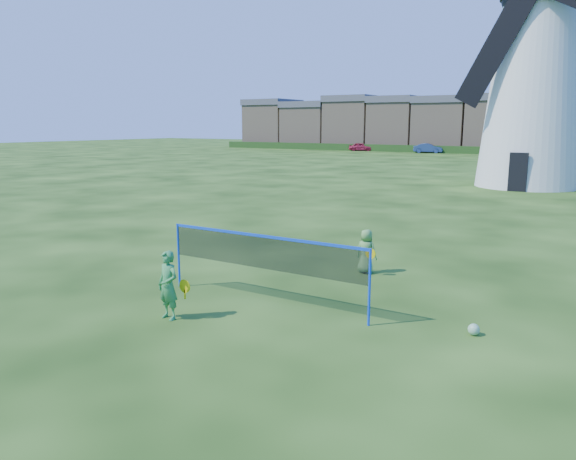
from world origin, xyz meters
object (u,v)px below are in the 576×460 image
at_px(badminton_net, 263,253).
at_px(player_boy, 366,251).
at_px(car_right, 428,148).
at_px(windmill, 534,80).
at_px(player_girl, 168,285).
at_px(play_ball, 474,329).
at_px(car_left, 361,147).

bearing_deg(badminton_net, player_boy, 77.00).
bearing_deg(car_right, windmill, -166.30).
bearing_deg(player_girl, windmill, 93.15).
relative_size(player_girl, play_ball, 6.39).
relative_size(badminton_net, car_right, 1.28).
xyz_separation_m(windmill, player_girl, (-1.85, -29.80, -5.83)).
bearing_deg(car_left, badminton_net, -170.80).
relative_size(player_girl, car_left, 0.39).
bearing_deg(windmill, badminton_net, -91.58).
height_order(badminton_net, player_girl, badminton_net).
relative_size(badminton_net, car_left, 1.41).
relative_size(badminton_net, play_ball, 22.95).
bearing_deg(badminton_net, player_girl, -120.93).
height_order(badminton_net, play_ball, badminton_net).
bearing_deg(play_ball, badminton_net, -172.29).
bearing_deg(car_right, play_ball, -173.77).
distance_m(player_girl, car_left, 73.37).
distance_m(car_left, car_right, 10.33).
distance_m(badminton_net, player_girl, 2.15).
xyz_separation_m(player_girl, player_boy, (1.90, 5.37, -0.12)).
xyz_separation_m(player_boy, car_right, (-18.92, 62.35, 0.06)).
distance_m(windmill, badminton_net, 28.52).
height_order(player_boy, car_right, car_right).
height_order(badminton_net, player_boy, badminton_net).
bearing_deg(car_right, player_girl, -178.65).
relative_size(player_boy, car_left, 0.33).
relative_size(windmill, play_ball, 86.96).
xyz_separation_m(badminton_net, play_ball, (4.37, 0.59, -1.03)).
bearing_deg(play_ball, car_left, 116.53).
relative_size(car_left, car_right, 0.91).
relative_size(player_boy, play_ball, 5.34).
xyz_separation_m(play_ball, car_right, (-22.47, 65.32, 0.54)).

